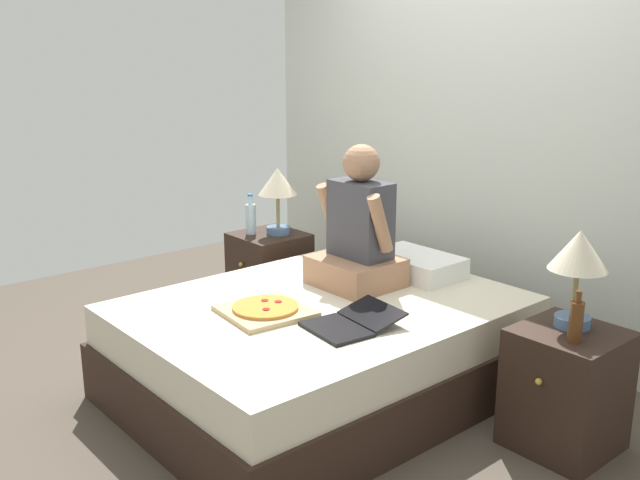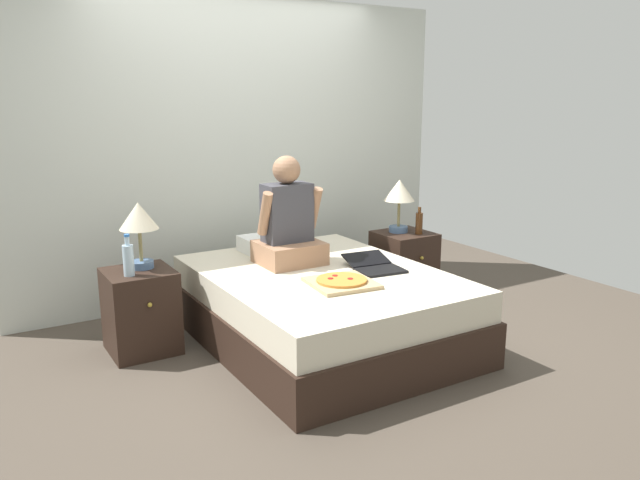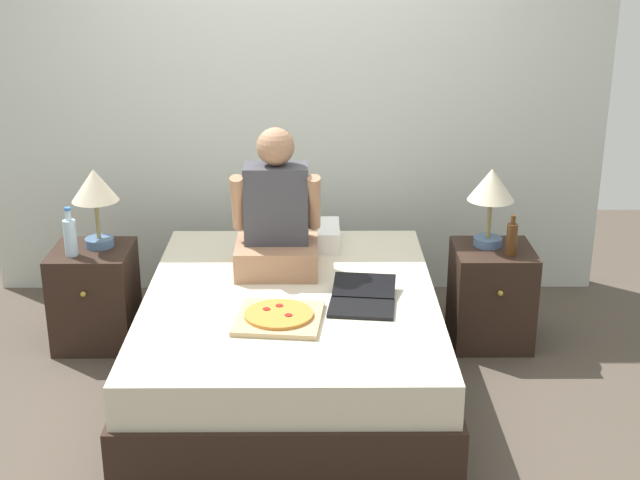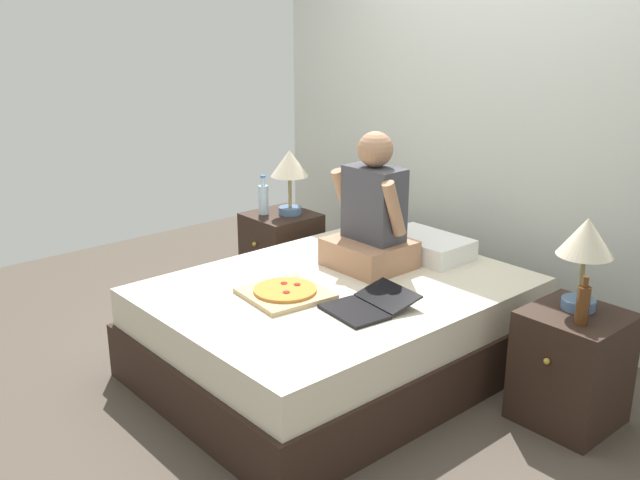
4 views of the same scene
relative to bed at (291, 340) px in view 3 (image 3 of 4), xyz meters
The scene contains 13 objects.
ground_plane 0.25m from the bed, ahead, with size 5.90×5.90×0.00m, color #4C4238.
wall_back 1.68m from the bed, 90.00° to the left, with size 3.90×0.12×2.50m, color silver.
bed is the anchor object (origin of this frame).
nightstand_left 1.24m from the bed, 156.13° to the left, with size 0.44×0.47×0.57m.
lamp_on_left_nightstand 1.38m from the bed, 153.22° to the left, with size 0.26×0.26×0.45m.
water_bottle 1.35m from the bed, 161.27° to the left, with size 0.07×0.07×0.28m.
nightstand_right 1.24m from the bed, 23.87° to the left, with size 0.44×0.47×0.57m.
lamp_on_right_nightstand 1.39m from the bed, 26.57° to the left, with size 0.26×0.26×0.45m.
beer_bottle 1.33m from the bed, 18.44° to the left, with size 0.06×0.06×0.23m.
pillow 0.78m from the bed, 89.45° to the left, with size 0.52×0.34×0.12m, color white.
person_seated 0.65m from the bed, 103.42° to the left, with size 0.47×0.40×0.78m.
laptop 0.48m from the bed, 21.46° to the right, with size 0.36×0.45×0.07m.
pizza_box 0.43m from the bed, 98.29° to the right, with size 0.44×0.44×0.05m.
Camera 3 is at (0.13, -4.17, 2.31)m, focal length 50.00 mm.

